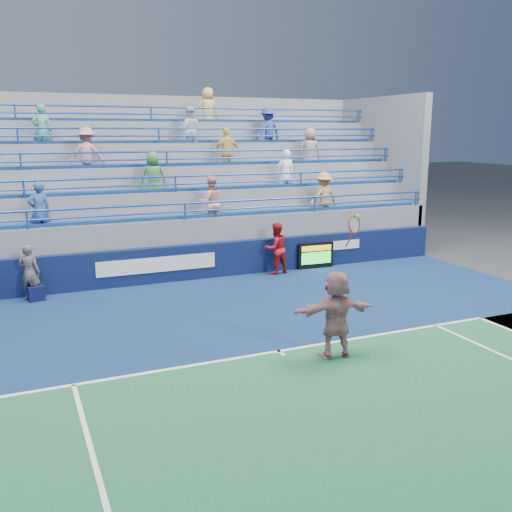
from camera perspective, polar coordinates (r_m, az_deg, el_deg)
name	(u,v)px	position (r m, az deg, el deg)	size (l,w,h in m)	color
ground	(279,352)	(12.02, 2.31, -9.58)	(120.00, 120.00, 0.00)	#333538
sponsor_wall	(188,262)	(17.68, -6.78, -0.63)	(18.00, 0.32, 1.10)	#0A143C
bleacher_stand	(158,214)	(21.09, -9.82, 4.13)	(18.00, 5.60, 6.13)	slate
serve_speed_board	(315,255)	(19.15, 5.96, 0.06)	(1.27, 0.19, 0.88)	black
judge_chair	(36,292)	(16.57, -21.18, -3.37)	(0.49, 0.49, 0.75)	#0B1038
tennis_player	(336,314)	(11.58, 8.01, -5.77)	(1.73, 0.73, 2.90)	silver
line_judge	(29,273)	(16.49, -21.72, -1.55)	(0.57, 0.37, 1.56)	#15173B
ball_girl	(276,248)	(18.23, 1.99, 0.76)	(0.81, 0.63, 1.67)	#AF141B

